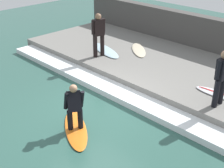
# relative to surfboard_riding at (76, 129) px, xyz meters

# --- Properties ---
(ground_plane) EXTENTS (28.00, 28.00, 0.00)m
(ground_plane) POSITION_rel_surfboard_riding_xyz_m (1.05, 0.29, -0.03)
(ground_plane) COLOR #2D564C
(concrete_ledge) EXTENTS (4.40, 12.88, 0.39)m
(concrete_ledge) POSITION_rel_surfboard_riding_xyz_m (4.82, 0.29, 0.16)
(concrete_ledge) COLOR slate
(concrete_ledge) RESTS_ON ground_plane
(back_wall) EXTENTS (0.50, 13.53, 1.71)m
(back_wall) POSITION_rel_surfboard_riding_xyz_m (7.27, 0.29, 0.82)
(back_wall) COLOR #474442
(back_wall) RESTS_ON ground_plane
(wave_foam_crest) EXTENTS (0.78, 12.24, 0.20)m
(wave_foam_crest) POSITION_rel_surfboard_riding_xyz_m (2.23, 0.29, 0.07)
(wave_foam_crest) COLOR white
(wave_foam_crest) RESTS_ON ground_plane
(surfboard_riding) EXTENTS (1.53, 1.98, 0.06)m
(surfboard_riding) POSITION_rel_surfboard_riding_xyz_m (0.00, 0.00, 0.00)
(surfboard_riding) COLOR orange
(surfboard_riding) RESTS_ON ground_plane
(surfer_riding) EXTENTS (0.52, 0.54, 1.31)m
(surfer_riding) POSITION_rel_surfboard_riding_xyz_m (0.00, 0.00, 0.75)
(surfer_riding) COLOR black
(surfer_riding) RESTS_ON surfboard_riding
(surfer_waiting_near) EXTENTS (0.56, 0.26, 1.64)m
(surfer_waiting_near) POSITION_rel_surfboard_riding_xyz_m (3.31, -2.32, 1.28)
(surfer_waiting_near) COLOR black
(surfer_waiting_near) RESTS_ON concrete_ledge
(surfboard_waiting_near) EXTENTS (0.53, 1.65, 0.07)m
(surfboard_waiting_near) POSITION_rel_surfboard_riding_xyz_m (3.89, -2.14, 0.39)
(surfboard_waiting_near) COLOR silver
(surfboard_waiting_near) RESTS_ON concrete_ledge
(surfer_waiting_far) EXTENTS (0.56, 0.36, 1.69)m
(surfer_waiting_far) POSITION_rel_surfboard_riding_xyz_m (3.51, 2.86, 1.31)
(surfer_waiting_far) COLOR black
(surfer_waiting_far) RESTS_ON concrete_ledge
(surfboard_waiting_far) EXTENTS (1.19, 2.12, 0.06)m
(surfboard_waiting_far) POSITION_rel_surfboard_riding_xyz_m (4.08, 3.09, 0.39)
(surfboard_waiting_far) COLOR silver
(surfboard_waiting_far) RESTS_ON concrete_ledge
(surfboard_spare) EXTENTS (1.48, 1.61, 0.06)m
(surfboard_spare) POSITION_rel_surfboard_riding_xyz_m (5.08, 2.15, 0.39)
(surfboard_spare) COLOR beige
(surfboard_spare) RESTS_ON concrete_ledge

